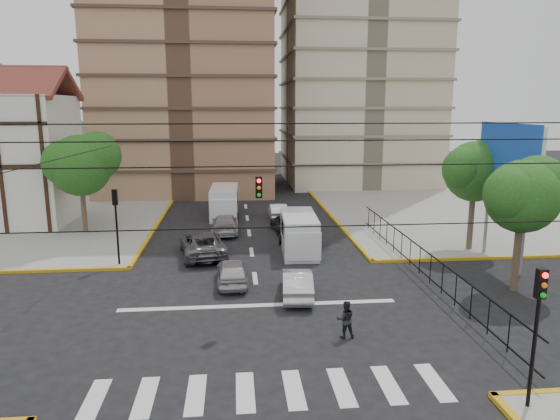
{
  "coord_description": "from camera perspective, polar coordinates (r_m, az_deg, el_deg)",
  "views": [
    {
      "loc": [
        -1.03,
        -20.78,
        9.14
      ],
      "look_at": [
        1.26,
        3.87,
        4.0
      ],
      "focal_mm": 32.0,
      "sensor_mm": 36.0,
      "label": 1
    }
  ],
  "objects": [
    {
      "name": "stop_line",
      "position": [
        23.83,
        -2.47,
        -10.83
      ],
      "size": [
        13.0,
        0.4,
        0.01
      ],
      "primitive_type": "cube",
      "color": "silver",
      "rests_on": "ground"
    },
    {
      "name": "tudor_building",
      "position": [
        44.73,
        -29.1,
        5.27
      ],
      "size": [
        10.8,
        8.05,
        12.23
      ],
      "color": "silver",
      "rests_on": "ground"
    },
    {
      "name": "car_darkgrey_mid_right",
      "position": [
        36.97,
        0.55,
        -1.5
      ],
      "size": [
        2.12,
        4.19,
        1.37
      ],
      "primitive_type": "imported",
      "rotation": [
        0.0,
        0.0,
        3.27
      ],
      "color": "#242426",
      "rests_on": "ground"
    },
    {
      "name": "crosswalk_stripes",
      "position": [
        17.41,
        -1.19,
        -19.92
      ],
      "size": [
        12.0,
        2.4,
        0.01
      ],
      "primitive_type": "cube",
      "color": "silver",
      "rests_on": "ground"
    },
    {
      "name": "ground",
      "position": [
        22.72,
        -2.31,
        -11.99
      ],
      "size": [
        160.0,
        160.0,
        0.0
      ],
      "primitive_type": "plane",
      "color": "black",
      "rests_on": "ground"
    },
    {
      "name": "traffic_light_se",
      "position": [
        16.82,
        27.35,
        -10.64
      ],
      "size": [
        0.28,
        0.22,
        4.4
      ],
      "color": "black",
      "rests_on": "ground"
    },
    {
      "name": "car_white_front_right",
      "position": [
        24.67,
        1.98,
        -8.35
      ],
      "size": [
        1.78,
        4.2,
        1.35
      ],
      "primitive_type": "imported",
      "rotation": [
        0.0,
        0.0,
        3.05
      ],
      "color": "silver",
      "rests_on": "ground"
    },
    {
      "name": "tree_park_a",
      "position": [
        27.13,
        26.13,
        1.77
      ],
      "size": [
        4.41,
        3.6,
        6.83
      ],
      "color": "#473828",
      "rests_on": "ground"
    },
    {
      "name": "car_white_rear_right",
      "position": [
        41.32,
        -0.27,
        -0.13
      ],
      "size": [
        1.45,
        3.97,
        1.3
      ],
      "primitive_type": "imported",
      "rotation": [
        0.0,
        0.0,
        3.16
      ],
      "color": "silver",
      "rests_on": "ground"
    },
    {
      "name": "billboard",
      "position": [
        31.09,
        24.68,
        4.86
      ],
      "size": [
        0.36,
        6.2,
        8.1
      ],
      "color": "slate",
      "rests_on": "ground"
    },
    {
      "name": "van_left_lane",
      "position": [
        41.99,
        -6.38,
        0.79
      ],
      "size": [
        2.34,
        5.65,
        2.52
      ],
      "rotation": [
        0.0,
        0.0,
        -0.03
      ],
      "color": "silver",
      "rests_on": "ground"
    },
    {
      "name": "tree_tudor",
      "position": [
        38.57,
        -21.74,
        5.06
      ],
      "size": [
        5.39,
        4.4,
        7.43
      ],
      "color": "#473828",
      "rests_on": "ground"
    },
    {
      "name": "car_silver_rear_left",
      "position": [
        36.92,
        -6.31,
        -1.58
      ],
      "size": [
        1.93,
        4.74,
        1.38
      ],
      "primitive_type": "imported",
      "rotation": [
        0.0,
        0.0,
        3.14
      ],
      "color": "#B8B8BD",
      "rests_on": "ground"
    },
    {
      "name": "traffic_light_hanging",
      "position": [
        19.05,
        -2.13,
        1.94
      ],
      "size": [
        18.0,
        9.12,
        0.92
      ],
      "color": "black",
      "rests_on": "ground"
    },
    {
      "name": "traffic_light_nw",
      "position": [
        29.98,
        -18.24,
        -0.47
      ],
      "size": [
        0.28,
        0.22,
        4.4
      ],
      "color": "black",
      "rests_on": "ground"
    },
    {
      "name": "car_silver_front_left",
      "position": [
        26.46,
        -5.5,
        -6.99
      ],
      "size": [
        1.69,
        3.98,
        1.34
      ],
      "primitive_type": "imported",
      "rotation": [
        0.0,
        0.0,
        3.17
      ],
      "color": "#B6B6BB",
      "rests_on": "ground"
    },
    {
      "name": "van_right_lane",
      "position": [
        31.65,
        2.25,
        -2.85
      ],
      "size": [
        2.34,
        5.46,
        2.42
      ],
      "rotation": [
        0.0,
        0.0,
        -0.05
      ],
      "color": "silver",
      "rests_on": "ground"
    },
    {
      "name": "car_grey_mid_left",
      "position": [
        31.5,
        -8.86,
        -3.83
      ],
      "size": [
        3.43,
        5.87,
        1.53
      ],
      "primitive_type": "imported",
      "rotation": [
        0.0,
        0.0,
        3.31
      ],
      "color": "slate",
      "rests_on": "ground"
    },
    {
      "name": "tree_park_c",
      "position": [
        33.63,
        21.51,
        4.42
      ],
      "size": [
        4.65,
        3.8,
        7.25
      ],
      "color": "#473828",
      "rests_on": "ground"
    },
    {
      "name": "pedestrian_crosswalk",
      "position": [
        20.65,
        7.49,
        -12.27
      ],
      "size": [
        0.76,
        0.59,
        1.55
      ],
      "primitive_type": "imported",
      "rotation": [
        0.0,
        0.0,
        3.13
      ],
      "color": "black",
      "rests_on": "ground"
    },
    {
      "name": "sidewalk_ne",
      "position": [
        46.77,
        21.53,
        -0.28
      ],
      "size": [
        26.0,
        26.0,
        0.15
      ],
      "primitive_type": "cube",
      "color": "gray",
      "rests_on": "ground"
    },
    {
      "name": "park_fence",
      "position": [
        28.69,
        15.59,
        -7.29
      ],
      "size": [
        0.1,
        22.5,
        1.66
      ],
      "primitive_type": null,
      "color": "black",
      "rests_on": "ground"
    }
  ]
}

